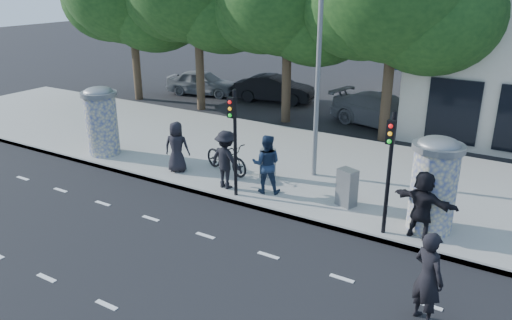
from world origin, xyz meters
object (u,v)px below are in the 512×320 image
Objects in this scene: bicycle at (226,157)px; cabinet_right at (347,188)px; man_road at (428,278)px; car_mid at (275,89)px; ped_f at (423,205)px; traffic_pole_near at (234,133)px; ped_c at (266,164)px; ped_a at (177,147)px; street_lamp at (319,40)px; traffic_pole_far at (389,161)px; car_left at (203,82)px; ad_column_right at (434,182)px; ped_d at (226,160)px; car_right at (384,111)px; cabinet_left at (268,163)px; ad_column_left at (101,119)px.

cabinet_right is (4.67, -0.40, 0.03)m from bicycle.
car_mid is at bearing -18.98° from man_road.
ped_f reaches higher than cabinet_right.
traffic_pole_near is 1.77× the size of ped_c.
ped_a is 0.95× the size of ped_c.
ped_c is at bearing -108.70° from street_lamp.
cabinet_right is (-3.31, 4.09, -0.29)m from man_road.
ped_c is 1.65× the size of cabinet_right.
traffic_pole_far is 1.47m from ped_f.
traffic_pole_near reaches higher than ped_c.
cabinet_right is 14.11m from car_mid.
traffic_pole_near is 15.31m from car_left.
car_left reaches higher than bicycle.
ad_column_right is 8.73m from ped_a.
ped_d reaches higher than car_right.
ped_a is at bearing -153.84° from street_lamp.
cabinet_left is (1.49, 0.34, -0.04)m from bicycle.
ped_f is at bearing -137.88° from car_left.
cabinet_right is 0.26× the size of car_mid.
ped_a is at bearing 133.79° from bicycle.
ped_d is (-6.40, -0.49, -0.42)m from ad_column_right.
street_lamp is at bearing -49.80° from bicycle.
ped_f is (6.29, -0.11, -0.02)m from ped_d.
bicycle is (5.22, 0.85, -0.84)m from ad_column_left.
traffic_pole_far is at bearing -140.24° from car_left.
ped_d is at bearing -148.91° from cabinet_right.
ped_a is at bearing 0.97° from ped_d.
ad_column_right is 1.39× the size of ped_f.
ped_d is (6.00, -0.29, -0.42)m from ad_column_left.
cabinet_left is at bearing -3.56° from ped_f.
ad_column_right is 0.78× the size of traffic_pole_far.
ped_d is 0.45× the size of car_left.
car_left is at bearing 55.88° from bicycle.
street_lamp is at bearing -121.07° from ped_d.
car_mid is at bearing -99.62° from ped_a.
street_lamp is 4.40× the size of ped_a.
ad_column_right reaches higher than car_right.
car_right is (0.75, 9.76, -0.35)m from ped_c.
traffic_pole_near is 3.34× the size of cabinet_left.
man_road reaches higher than cabinet_left.
man_road is at bearing 137.24° from ped_a.
bicycle is at bearing -43.61° from ped_c.
man_road is at bearing -15.45° from ad_column_left.
ped_c is at bearing -95.28° from bicycle.
car_left is 11.42m from car_right.
ad_column_right is 1.46× the size of ped_a.
ped_d reaches higher than car_mid.
ped_c is 15.14m from car_left.
man_road reaches higher than car_mid.
bicycle is (-7.18, 0.65, -0.84)m from ad_column_right.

